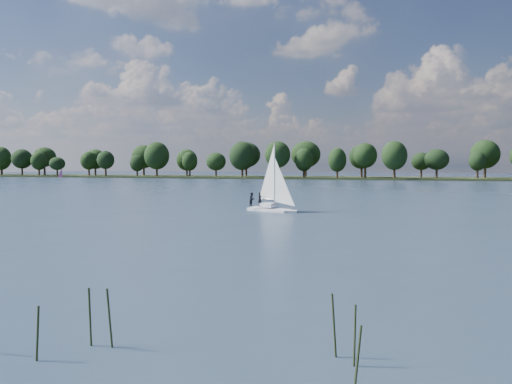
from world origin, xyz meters
TOP-DOWN VIEW (x-y plane):
  - ground at (0.00, 100.00)m, footprint 700.00×700.00m
  - far_shore at (0.00, 212.00)m, footprint 660.00×40.00m
  - sailboat at (-10.19, 40.21)m, footprint 6.66×4.17m
  - dinghy_pink at (-152.30, 176.26)m, footprint 3.29×2.51m
  - pontoon at (-157.28, 196.57)m, footprint 4.13×2.27m
  - treeline at (-10.06, 208.11)m, footprint 562.62×74.41m
  - reeds at (0.13, -9.93)m, footprint 62.45×12.39m

SIDE VIEW (x-z plane):
  - ground at x=0.00m, z-range 0.00..0.00m
  - far_shore at x=0.00m, z-range -0.75..0.75m
  - pontoon at x=-157.28m, z-range -0.25..0.25m
  - reeds at x=0.13m, z-range -0.19..1.87m
  - dinghy_pink at x=-152.30m, z-range -1.30..3.63m
  - sailboat at x=-10.19m, z-range -1.88..6.63m
  - treeline at x=-10.06m, z-range -0.66..17.00m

